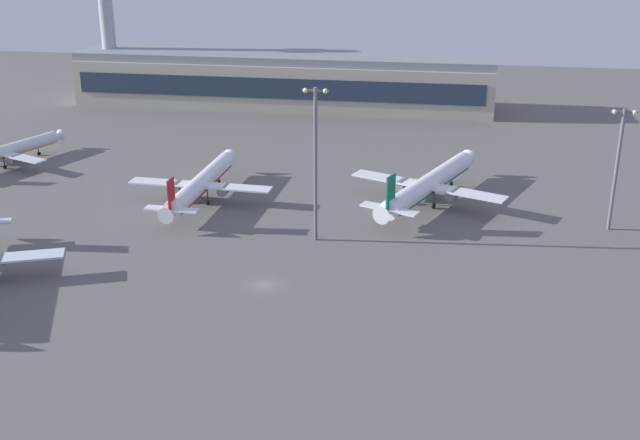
{
  "coord_description": "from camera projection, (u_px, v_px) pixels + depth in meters",
  "views": [
    {
      "loc": [
        28.39,
        -118.89,
        59.42
      ],
      "look_at": [
        6.16,
        20.74,
        4.0
      ],
      "focal_mm": 45.36,
      "sensor_mm": 36.0,
      "label": 1
    }
  ],
  "objects": [
    {
      "name": "airplane_terminal_side",
      "position": [
        428.0,
        185.0,
        170.23
      ],
      "size": [
        33.2,
        42.08,
        11.31
      ],
      "rotation": [
        0.0,
        0.0,
        -0.39
      ],
      "color": "white",
      "rests_on": "ground"
    },
    {
      "name": "airplane_taxiway_distant",
      "position": [
        4.0,
        152.0,
        195.28
      ],
      "size": [
        26.58,
        33.7,
        9.04
      ],
      "rotation": [
        0.0,
        0.0,
        -0.39
      ],
      "color": "silver",
      "rests_on": "ground"
    },
    {
      "name": "control_tower",
      "position": [
        106.0,
        14.0,
        254.3
      ],
      "size": [
        8.0,
        8.0,
        47.47
      ],
      "color": "#A8A8B2",
      "rests_on": "ground"
    },
    {
      "name": "terminal_building",
      "position": [
        283.0,
        80.0,
        252.71
      ],
      "size": [
        129.56,
        22.4,
        16.4
      ],
      "color": "#B2AD99",
      "rests_on": "ground"
    },
    {
      "name": "apron_light_central",
      "position": [
        618.0,
        162.0,
        153.15
      ],
      "size": [
        4.8,
        0.9,
        24.05
      ],
      "color": "slate",
      "rests_on": "ground"
    },
    {
      "name": "apron_light_east",
      "position": [
        316.0,
        156.0,
        147.26
      ],
      "size": [
        4.8,
        0.9,
        29.22
      ],
      "color": "slate",
      "rests_on": "ground"
    },
    {
      "name": "ground_plane",
      "position": [
        264.0,
        285.0,
        135.15
      ],
      "size": [
        416.0,
        416.0,
        0.0
      ],
      "primitive_type": "plane",
      "color": "#605E5B"
    },
    {
      "name": "airplane_near_gate",
      "position": [
        201.0,
        184.0,
        171.82
      ],
      "size": [
        31.21,
        40.1,
        10.29
      ],
      "rotation": [
        0.0,
        0.0,
        -0.05
      ],
      "color": "white",
      "rests_on": "ground"
    }
  ]
}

